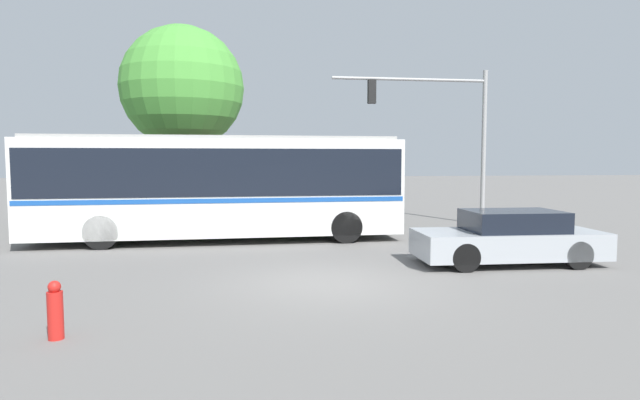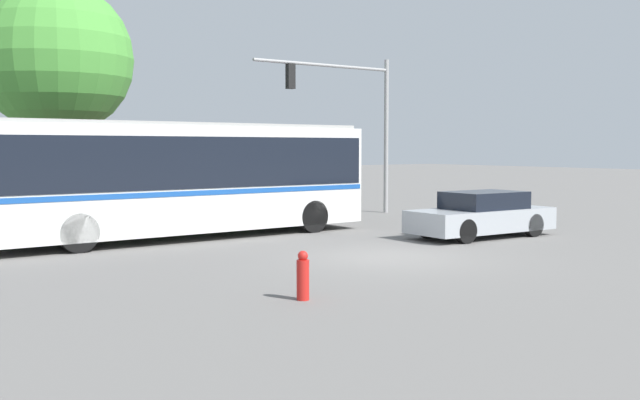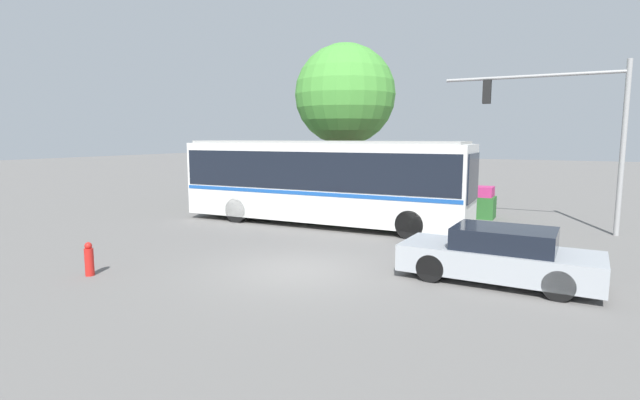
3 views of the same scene
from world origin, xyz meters
name	(u,v)px [view 3 (image 3 of 3)]	position (x,y,z in m)	size (l,w,h in m)	color
ground_plane	(299,270)	(0.00, 0.00, 0.00)	(140.00, 140.00, 0.00)	slate
city_bus	(322,177)	(-2.50, 6.21, 1.89)	(11.61, 2.72, 3.33)	silver
sedan_foreground	(499,256)	(4.80, 1.33, 0.64)	(4.62, 1.94, 1.34)	#9EA3A8
traffic_light_pole	(573,119)	(6.19, 9.07, 4.11)	(6.25, 0.24, 6.12)	gray
flowering_hedge	(392,197)	(-1.13, 10.78, 0.67)	(9.17, 1.03, 1.37)	#286028
street_tree_left	(345,95)	(-4.24, 12.18, 5.62)	(5.14, 5.14, 8.20)	brown
fire_hydrant	(89,260)	(-4.45, -2.86, 0.41)	(0.22, 0.22, 0.86)	red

